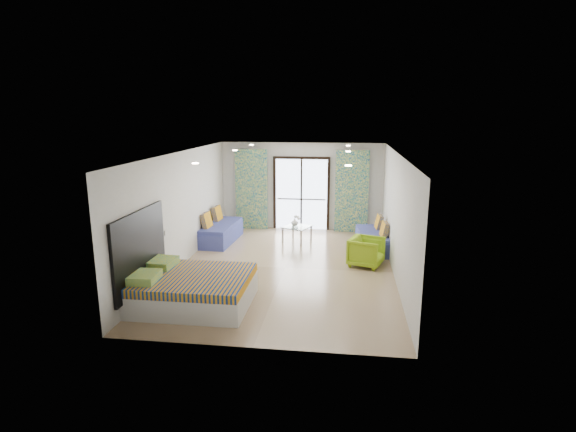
# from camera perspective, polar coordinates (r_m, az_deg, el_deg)

# --- Properties ---
(floor) EXTENTS (5.00, 7.50, 0.01)m
(floor) POSITION_cam_1_polar(r_m,az_deg,el_deg) (10.69, -0.34, -6.59)
(floor) COLOR #937657
(floor) RESTS_ON ground
(ceiling) EXTENTS (5.00, 7.50, 0.01)m
(ceiling) POSITION_cam_1_polar(r_m,az_deg,el_deg) (10.12, -0.37, 7.99)
(ceiling) COLOR silver
(ceiling) RESTS_ON ground
(wall_back) EXTENTS (5.00, 0.01, 2.70)m
(wall_back) POSITION_cam_1_polar(r_m,az_deg,el_deg) (13.98, 1.73, 3.78)
(wall_back) COLOR silver
(wall_back) RESTS_ON ground
(wall_front) EXTENTS (5.00, 0.01, 2.70)m
(wall_front) POSITION_cam_1_polar(r_m,az_deg,el_deg) (6.76, -4.68, -6.30)
(wall_front) COLOR silver
(wall_front) RESTS_ON ground
(wall_left) EXTENTS (0.01, 7.50, 2.70)m
(wall_left) POSITION_cam_1_polar(r_m,az_deg,el_deg) (10.93, -13.45, 0.85)
(wall_left) COLOR silver
(wall_left) RESTS_ON ground
(wall_right) EXTENTS (0.01, 7.50, 2.70)m
(wall_right) POSITION_cam_1_polar(r_m,az_deg,el_deg) (10.29, 13.57, 0.10)
(wall_right) COLOR silver
(wall_right) RESTS_ON ground
(balcony_door) EXTENTS (1.76, 0.08, 2.28)m
(balcony_door) POSITION_cam_1_polar(r_m,az_deg,el_deg) (13.97, 1.71, 3.39)
(balcony_door) COLOR black
(balcony_door) RESTS_ON floor
(balcony_rail) EXTENTS (1.52, 0.03, 0.04)m
(balcony_rail) POSITION_cam_1_polar(r_m,az_deg,el_deg) (14.03, 1.71, 2.15)
(balcony_rail) COLOR #595451
(balcony_rail) RESTS_ON balcony_door
(curtain_left) EXTENTS (1.00, 0.10, 2.50)m
(curtain_left) POSITION_cam_1_polar(r_m,az_deg,el_deg) (14.06, -4.66, 3.38)
(curtain_left) COLOR white
(curtain_left) RESTS_ON floor
(curtain_right) EXTENTS (1.00, 0.10, 2.50)m
(curtain_right) POSITION_cam_1_polar(r_m,az_deg,el_deg) (13.75, 8.10, 3.08)
(curtain_right) COLOR white
(curtain_right) RESTS_ON floor
(downlight_a) EXTENTS (0.12, 0.12, 0.02)m
(downlight_a) POSITION_cam_1_polar(r_m,az_deg,el_deg) (8.50, -11.69, 6.58)
(downlight_a) COLOR #FFE0B2
(downlight_a) RESTS_ON ceiling
(downlight_b) EXTENTS (0.12, 0.12, 0.02)m
(downlight_b) POSITION_cam_1_polar(r_m,az_deg,el_deg) (8.04, 7.67, 6.37)
(downlight_b) COLOR #FFE0B2
(downlight_b) RESTS_ON ceiling
(downlight_c) EXTENTS (0.12, 0.12, 0.02)m
(downlight_c) POSITION_cam_1_polar(r_m,az_deg,el_deg) (11.36, -6.76, 8.29)
(downlight_c) COLOR #FFE0B2
(downlight_c) RESTS_ON ceiling
(downlight_d) EXTENTS (0.12, 0.12, 0.02)m
(downlight_d) POSITION_cam_1_polar(r_m,az_deg,el_deg) (11.02, 7.66, 8.12)
(downlight_d) COLOR #FFE0B2
(downlight_d) RESTS_ON ceiling
(downlight_e) EXTENTS (0.12, 0.12, 0.02)m
(downlight_e) POSITION_cam_1_polar(r_m,az_deg,el_deg) (13.31, -4.65, 9.00)
(downlight_e) COLOR #FFE0B2
(downlight_e) RESTS_ON ceiling
(downlight_f) EXTENTS (0.12, 0.12, 0.02)m
(downlight_f) POSITION_cam_1_polar(r_m,az_deg,el_deg) (13.02, 7.65, 8.84)
(downlight_f) COLOR #FFE0B2
(downlight_f) RESTS_ON ceiling
(headboard) EXTENTS (0.06, 2.10, 1.50)m
(headboard) POSITION_cam_1_polar(r_m,az_deg,el_deg) (8.96, -18.26, -4.09)
(headboard) COLOR black
(headboard) RESTS_ON floor
(switch_plate) EXTENTS (0.02, 0.10, 0.10)m
(switch_plate) POSITION_cam_1_polar(r_m,az_deg,el_deg) (10.05, -15.28, -2.06)
(switch_plate) COLOR silver
(switch_plate) RESTS_ON wall_left
(bed) EXTENTS (2.14, 1.75, 0.74)m
(bed) POSITION_cam_1_polar(r_m,az_deg,el_deg) (8.83, -12.09, -9.06)
(bed) COLOR silver
(bed) RESTS_ON floor
(daybed_left) EXTENTS (0.83, 1.92, 0.93)m
(daybed_left) POSITION_cam_1_polar(r_m,az_deg,el_deg) (12.88, -8.53, -1.98)
(daybed_left) COLOR #3B448E
(daybed_left) RESTS_ON floor
(daybed_right) EXTENTS (0.85, 1.80, 0.86)m
(daybed_right) POSITION_cam_1_polar(r_m,az_deg,el_deg) (12.23, 10.67, -2.98)
(daybed_right) COLOR #3B448E
(daybed_right) RESTS_ON floor
(coffee_table) EXTENTS (0.89, 0.89, 0.79)m
(coffee_table) POSITION_cam_1_polar(r_m,az_deg,el_deg) (12.70, 1.15, -1.53)
(coffee_table) COLOR silver
(coffee_table) RESTS_ON floor
(vase) EXTENTS (0.25, 0.25, 0.20)m
(vase) POSITION_cam_1_polar(r_m,az_deg,el_deg) (12.74, 0.86, -0.79)
(vase) COLOR white
(vase) RESTS_ON coffee_table
(armchair) EXTENTS (0.89, 0.92, 0.76)m
(armchair) POSITION_cam_1_polar(r_m,az_deg,el_deg) (10.88, 9.92, -4.32)
(armchair) COLOR #86AE16
(armchair) RESTS_ON floor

